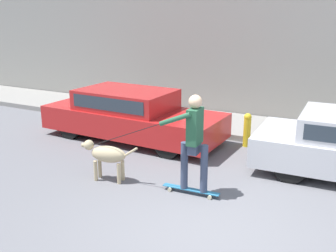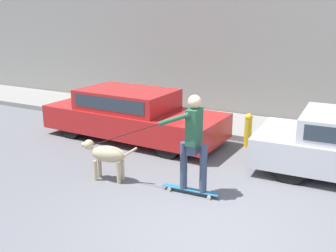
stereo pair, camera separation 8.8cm
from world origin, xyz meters
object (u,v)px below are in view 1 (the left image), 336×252
at_px(parked_car_0, 131,115).
at_px(fire_hydrant, 247,129).
at_px(dog, 107,155).
at_px(skateboarder, 194,138).

distance_m(parked_car_0, fire_hydrant, 2.83).
xyz_separation_m(dog, skateboarder, (1.67, 0.19, 0.52)).
relative_size(skateboarder, fire_hydrant, 3.13).
distance_m(parked_car_0, dog, 2.53).
height_order(dog, fire_hydrant, fire_hydrant).
distance_m(dog, fire_hydrant, 3.57).
height_order(parked_car_0, fire_hydrant, parked_car_0).
distance_m(dog, skateboarder, 1.76).
bearing_deg(skateboarder, parked_car_0, -42.07).
xyz_separation_m(parked_car_0, skateboarder, (2.63, -2.15, 0.42)).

